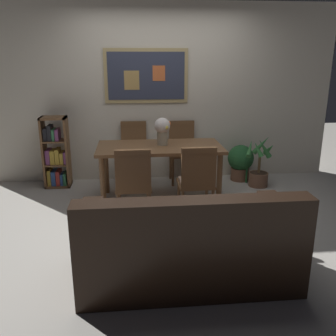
# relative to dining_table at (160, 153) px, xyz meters

# --- Properties ---
(ground_plane) EXTENTS (12.00, 12.00, 0.00)m
(ground_plane) POSITION_rel_dining_table_xyz_m (0.11, -0.58, -0.64)
(ground_plane) COLOR #B7B2A8
(wall_back_with_painting) EXTENTS (5.20, 0.14, 2.60)m
(wall_back_with_painting) POSITION_rel_dining_table_xyz_m (0.11, 0.98, 0.67)
(wall_back_with_painting) COLOR beige
(wall_back_with_painting) RESTS_ON ground_plane
(dining_table) EXTENTS (1.61, 0.81, 0.73)m
(dining_table) POSITION_rel_dining_table_xyz_m (0.00, 0.00, 0.00)
(dining_table) COLOR brown
(dining_table) RESTS_ON ground_plane
(dining_chair_far_right) EXTENTS (0.40, 0.41, 0.91)m
(dining_chair_far_right) POSITION_rel_dining_table_xyz_m (0.40, 0.75, -0.10)
(dining_chair_far_right) COLOR brown
(dining_chair_far_right) RESTS_ON ground_plane
(dining_chair_near_right) EXTENTS (0.40, 0.41, 0.91)m
(dining_chair_near_right) POSITION_rel_dining_table_xyz_m (0.36, -0.75, -0.10)
(dining_chair_near_right) COLOR brown
(dining_chair_near_right) RESTS_ON ground_plane
(dining_chair_far_left) EXTENTS (0.40, 0.41, 0.91)m
(dining_chair_far_left) POSITION_rel_dining_table_xyz_m (-0.33, 0.78, -0.10)
(dining_chair_far_left) COLOR brown
(dining_chair_far_left) RESTS_ON ground_plane
(dining_chair_near_left) EXTENTS (0.40, 0.41, 0.91)m
(dining_chair_near_left) POSITION_rel_dining_table_xyz_m (-0.35, -0.78, -0.10)
(dining_chair_near_left) COLOR brown
(dining_chair_near_left) RESTS_ON ground_plane
(leather_couch) EXTENTS (1.80, 0.84, 0.84)m
(leather_couch) POSITION_rel_dining_table_xyz_m (0.09, -1.90, -0.32)
(leather_couch) COLOR black
(leather_couch) RESTS_ON ground_plane
(bookshelf) EXTENTS (0.36, 0.28, 1.03)m
(bookshelf) POSITION_rel_dining_table_xyz_m (-1.46, 0.67, -0.17)
(bookshelf) COLOR brown
(bookshelf) RESTS_ON ground_plane
(potted_ivy) EXTENTS (0.40, 0.40, 0.61)m
(potted_ivy) POSITION_rel_dining_table_xyz_m (1.29, 0.68, -0.34)
(potted_ivy) COLOR brown
(potted_ivy) RESTS_ON ground_plane
(potted_palm) EXTENTS (0.42, 0.38, 0.75)m
(potted_palm) POSITION_rel_dining_table_xyz_m (1.49, 0.38, -0.36)
(potted_palm) COLOR brown
(potted_palm) RESTS_ON ground_plane
(flower_vase) EXTENTS (0.22, 0.21, 0.35)m
(flower_vase) POSITION_rel_dining_table_xyz_m (0.04, 0.06, 0.31)
(flower_vase) COLOR tan
(flower_vase) RESTS_ON dining_table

